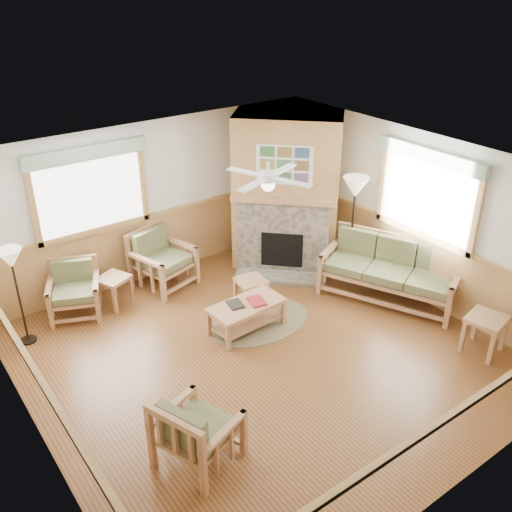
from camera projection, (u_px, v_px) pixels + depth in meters
floor at (263, 355)px, 8.01m from camera, size 6.00×6.00×0.01m
ceiling at (264, 171)px, 6.76m from camera, size 6.00×6.00×0.01m
wall_back at (156, 201)px, 9.53m from camera, size 6.00×0.02×2.70m
wall_front at (459, 398)px, 5.24m from camera, size 6.00×0.02×2.70m
wall_left at (28, 355)px, 5.81m from camera, size 0.02×6.00×2.70m
wall_right at (415, 216)px, 8.96m from camera, size 0.02×6.00×2.70m
wainscot at (263, 322)px, 7.75m from camera, size 6.00×6.00×1.10m
fireplace at (286, 191)px, 9.93m from camera, size 3.11×3.11×2.70m
window_back at (83, 144)px, 8.38m from camera, size 1.90×0.16×1.50m
window_right at (435, 146)px, 8.25m from camera, size 0.16×1.90×1.50m
ceiling_fan at (268, 163)px, 7.15m from camera, size 1.59×1.59×0.36m
sofa at (390, 272)px, 9.12m from camera, size 2.31×1.69×0.99m
armchair_back_left at (74, 291)px, 8.74m from camera, size 0.98×0.98×0.84m
armchair_back_right at (163, 260)px, 9.52m from camera, size 1.06×1.06×0.96m
armchair_left at (198, 429)px, 6.14m from camera, size 0.99×0.99×0.87m
coffee_table at (247, 317)px, 8.46m from camera, size 1.14×0.61×0.45m
end_table_chairs at (115, 291)px, 9.06m from camera, size 0.58×0.57×0.50m
end_table_sofa at (483, 334)px, 7.96m from camera, size 0.60×0.58×0.57m
footstool at (251, 290)px, 9.20m from camera, size 0.50×0.50×0.38m
braided_rug at (259, 322)px, 8.73m from camera, size 1.89×1.89×0.01m
floor_lamp_left at (19, 297)px, 7.96m from camera, size 0.41×0.41×1.50m
floor_lamp_right at (352, 230)px, 9.52m from camera, size 0.55×0.55×1.86m
book_red at (257, 300)px, 8.39m from camera, size 0.28×0.34×0.03m
book_dark at (235, 304)px, 8.32m from camera, size 0.25×0.30×0.03m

